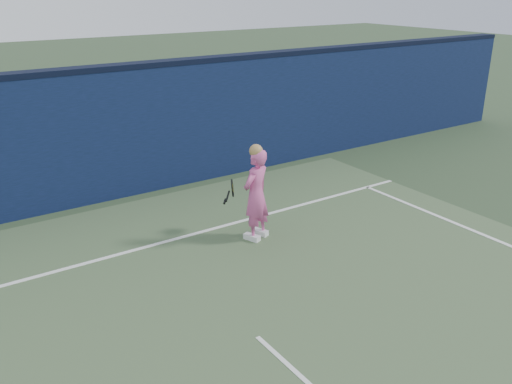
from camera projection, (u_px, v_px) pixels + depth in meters
backstop_wall at (98, 138)px, 10.39m from camera, size 24.00×0.40×2.50m
wall_cap at (91, 69)px, 9.92m from camera, size 24.00×0.42×0.10m
player at (256, 194)px, 8.88m from camera, size 0.67×0.56×1.64m
racket at (232, 189)px, 9.15m from camera, size 0.45×0.44×0.32m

